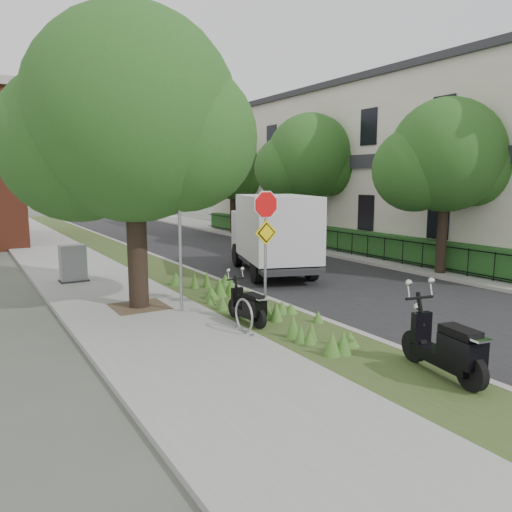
# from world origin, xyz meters

# --- Properties ---
(ground) EXTENTS (120.00, 120.00, 0.00)m
(ground) POSITION_xyz_m (0.00, 0.00, 0.00)
(ground) COLOR #4C5147
(ground) RESTS_ON ground
(sidewalk_near) EXTENTS (3.50, 60.00, 0.12)m
(sidewalk_near) POSITION_xyz_m (-4.25, 10.00, 0.06)
(sidewalk_near) COLOR gray
(sidewalk_near) RESTS_ON ground
(verge) EXTENTS (2.00, 60.00, 0.12)m
(verge) POSITION_xyz_m (-1.50, 10.00, 0.06)
(verge) COLOR #2E411B
(verge) RESTS_ON ground
(kerb_near) EXTENTS (0.20, 60.00, 0.13)m
(kerb_near) POSITION_xyz_m (-0.50, 10.00, 0.07)
(kerb_near) COLOR #9E9991
(kerb_near) RESTS_ON ground
(road) EXTENTS (7.00, 60.00, 0.01)m
(road) POSITION_xyz_m (3.00, 10.00, 0.01)
(road) COLOR black
(road) RESTS_ON ground
(kerb_far) EXTENTS (0.20, 60.00, 0.13)m
(kerb_far) POSITION_xyz_m (6.50, 10.00, 0.07)
(kerb_far) COLOR #9E9991
(kerb_far) RESTS_ON ground
(footpath_far) EXTENTS (3.20, 60.00, 0.12)m
(footpath_far) POSITION_xyz_m (8.20, 10.00, 0.06)
(footpath_far) COLOR gray
(footpath_far) RESTS_ON ground
(street_tree_main) EXTENTS (6.21, 5.54, 7.66)m
(street_tree_main) POSITION_xyz_m (-4.08, 2.86, 4.80)
(street_tree_main) COLOR black
(street_tree_main) RESTS_ON ground
(bare_post) EXTENTS (0.08, 0.08, 4.00)m
(bare_post) POSITION_xyz_m (-3.20, 1.80, 2.12)
(bare_post) COLOR #A5A8AD
(bare_post) RESTS_ON ground
(bike_hoop) EXTENTS (0.06, 0.78, 0.77)m
(bike_hoop) POSITION_xyz_m (-2.70, -0.60, 0.50)
(bike_hoop) COLOR #A5A8AD
(bike_hoop) RESTS_ON ground
(sign_assembly) EXTENTS (0.94, 0.08, 3.22)m
(sign_assembly) POSITION_xyz_m (-1.40, 0.58, 2.33)
(sign_assembly) COLOR #A5A8AD
(sign_assembly) RESTS_ON ground
(fence_far) EXTENTS (0.04, 24.00, 1.00)m
(fence_far) POSITION_xyz_m (7.20, 10.00, 0.67)
(fence_far) COLOR black
(fence_far) RESTS_ON ground
(hedge_far) EXTENTS (1.00, 24.00, 1.10)m
(hedge_far) POSITION_xyz_m (7.90, 10.00, 0.67)
(hedge_far) COLOR #1C4E1D
(hedge_far) RESTS_ON footpath_far
(terrace_houses) EXTENTS (7.40, 26.40, 8.20)m
(terrace_houses) POSITION_xyz_m (11.49, 10.00, 4.16)
(terrace_houses) COLOR beige
(terrace_houses) RESTS_ON ground
(far_tree_a) EXTENTS (4.60, 4.10, 6.22)m
(far_tree_a) POSITION_xyz_m (6.94, 2.05, 4.13)
(far_tree_a) COLOR black
(far_tree_a) RESTS_ON ground
(far_tree_b) EXTENTS (4.83, 4.31, 6.56)m
(far_tree_b) POSITION_xyz_m (6.94, 10.05, 4.37)
(far_tree_b) COLOR black
(far_tree_b) RESTS_ON ground
(far_tree_c) EXTENTS (4.37, 3.89, 5.93)m
(far_tree_c) POSITION_xyz_m (6.94, 18.04, 3.95)
(far_tree_c) COLOR black
(far_tree_c) RESTS_ON ground
(scooter_near) EXTENTS (0.35, 1.58, 0.75)m
(scooter_near) POSITION_xyz_m (-2.28, -0.15, 0.49)
(scooter_near) COLOR black
(scooter_near) RESTS_ON ground
(scooter_far) EXTENTS (0.64, 2.00, 0.96)m
(scooter_far) POSITION_xyz_m (-1.02, -4.72, 0.58)
(scooter_far) COLOR black
(scooter_far) RESTS_ON ground
(box_truck) EXTENTS (3.70, 5.89, 2.50)m
(box_truck) POSITION_xyz_m (1.93, 5.41, 1.63)
(box_truck) COLOR #262628
(box_truck) RESTS_ON ground
(utility_cabinet) EXTENTS (0.92, 0.62, 1.22)m
(utility_cabinet) POSITION_xyz_m (-4.82, 7.23, 0.71)
(utility_cabinet) COLOR #262628
(utility_cabinet) RESTS_ON ground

